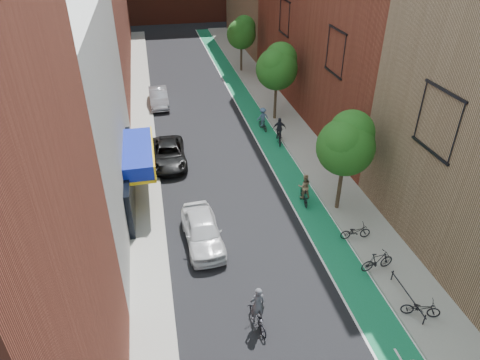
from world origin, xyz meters
TOP-DOWN VIEW (x-y plane):
  - bike_lane at (4.00, 26.00)m, footprint 2.00×68.00m
  - sidewalk_left at (-6.00, 26.00)m, footprint 2.00×68.00m
  - sidewalk_right at (6.50, 26.00)m, footprint 3.00×68.00m
  - building_left_white at (-11.00, 14.00)m, footprint 8.00×20.00m
  - tree_near at (5.65, 10.02)m, footprint 3.40×3.36m
  - tree_mid at (5.65, 24.02)m, footprint 3.55×3.53m
  - tree_far at (5.65, 38.02)m, footprint 3.30×3.25m
  - parked_car_white at (-3.00, 8.59)m, footprint 2.18×4.97m
  - parked_car_black at (-4.19, 18.09)m, footprint 2.52×5.34m
  - parked_car_silver at (-4.32, 29.59)m, footprint 1.78×4.85m
  - cyclist_lead at (-1.41, 2.42)m, footprint 0.92×1.87m
  - cyclist_lane_near at (3.83, 11.17)m, footprint 0.87×1.83m
  - cyclist_lane_mid at (4.70, 19.53)m, footprint 1.11×2.01m
  - cyclist_lane_far at (4.02, 22.21)m, footprint 1.14×1.60m
  - parked_bike_near at (5.91, 1.30)m, footprint 1.83×1.22m
  - parked_bike_mid at (5.40, 4.46)m, footprint 1.87×0.70m
  - parked_bike_far at (5.40, 7.01)m, footprint 1.77×0.71m

SIDE VIEW (x-z plane):
  - bike_lane at x=4.00m, z-range 0.00..0.01m
  - sidewalk_left at x=-6.00m, z-range 0.00..0.15m
  - sidewalk_right at x=6.50m, z-range 0.00..0.15m
  - parked_bike_far at x=5.40m, z-range 0.15..1.06m
  - parked_bike_near at x=5.91m, z-range 0.15..1.06m
  - parked_bike_mid at x=5.40m, z-range 0.15..1.25m
  - parked_car_black at x=-4.19m, z-range 0.00..1.47m
  - cyclist_lead at x=-1.41m, z-range -0.35..1.89m
  - cyclist_lane_mid at x=4.70m, z-range -0.28..1.85m
  - parked_car_silver at x=-4.32m, z-range 0.00..1.59m
  - parked_car_white at x=-3.00m, z-range 0.00..1.67m
  - cyclist_lane_near at x=3.83m, z-range -0.17..1.84m
  - cyclist_lane_far at x=4.02m, z-range -0.09..1.86m
  - tree_far at x=5.65m, z-range 1.40..7.60m
  - tree_near at x=5.65m, z-range 1.45..7.87m
  - tree_mid at x=5.65m, z-range 1.52..8.26m
  - building_left_white at x=-11.00m, z-range 0.00..12.00m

